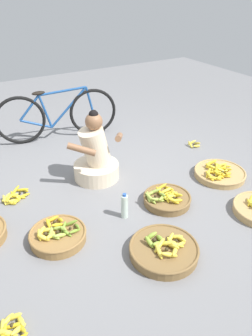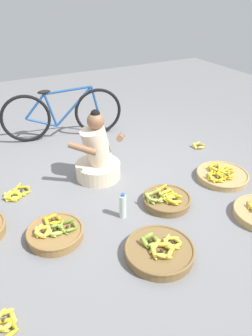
% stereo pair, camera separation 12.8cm
% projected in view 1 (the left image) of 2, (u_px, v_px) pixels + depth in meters
% --- Properties ---
extents(ground_plane, '(10.00, 10.00, 0.00)m').
position_uv_depth(ground_plane, '(117.00, 187.00, 3.66)').
color(ground_plane, slate).
extents(vendor_woman_front, '(0.75, 0.52, 0.83)m').
position_uv_depth(vendor_woman_front, '(96.00, 157.00, 3.69)').
color(vendor_woman_front, beige).
rests_on(vendor_woman_front, ground).
extents(bicycle_leaning, '(1.68, 0.39, 0.73)m').
position_uv_depth(bicycle_leaning, '(57.00, 115.00, 4.58)').
color(bicycle_leaning, black).
rests_on(bicycle_leaning, ground).
extents(banana_basket_back_right, '(0.60, 0.60, 0.15)m').
position_uv_depth(banana_basket_back_right, '(219.00, 173.00, 3.82)').
color(banana_basket_back_right, tan).
rests_on(banana_basket_back_right, ground).
extents(banana_basket_front_left, '(0.51, 0.51, 0.16)m').
position_uv_depth(banana_basket_front_left, '(58.00, 235.00, 2.89)').
color(banana_basket_front_left, olive).
rests_on(banana_basket_front_left, ground).
extents(banana_basket_front_right, '(0.59, 0.59, 0.17)m').
position_uv_depth(banana_basket_front_right, '(164.00, 250.00, 2.74)').
color(banana_basket_front_right, brown).
rests_on(banana_basket_front_right, ground).
extents(banana_basket_front_center, '(0.49, 0.49, 0.16)m').
position_uv_depth(banana_basket_front_center, '(167.00, 199.00, 3.37)').
color(banana_basket_front_center, brown).
rests_on(banana_basket_front_center, ground).
extents(loose_bananas_near_bicycle, '(0.16, 0.16, 0.08)m').
position_uv_depth(loose_bananas_near_bicycle, '(194.00, 144.00, 4.53)').
color(loose_bananas_near_bicycle, yellow).
rests_on(loose_bananas_near_bicycle, ground).
extents(loose_bananas_mid_left, '(0.32, 0.29, 0.09)m').
position_uv_depth(loose_bananas_mid_left, '(14.00, 197.00, 3.44)').
color(loose_bananas_mid_left, gold).
rests_on(loose_bananas_mid_left, ground).
extents(loose_bananas_back_center, '(0.33, 0.27, 0.09)m').
position_uv_depth(loose_bananas_back_center, '(6.00, 333.00, 2.13)').
color(loose_bananas_back_center, yellow).
rests_on(loose_bananas_back_center, ground).
extents(water_bottle, '(0.07, 0.07, 0.27)m').
position_uv_depth(water_bottle, '(124.00, 206.00, 3.14)').
color(water_bottle, silver).
rests_on(water_bottle, ground).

